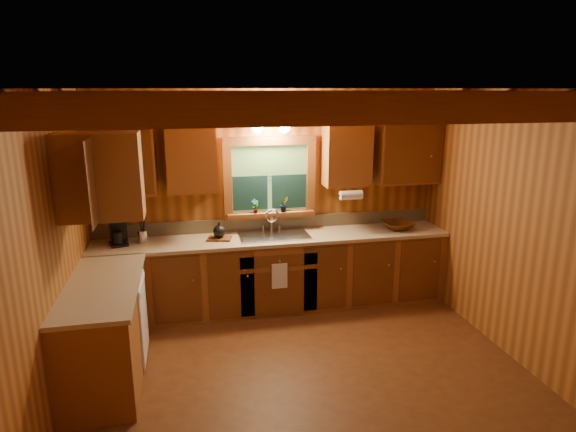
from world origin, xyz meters
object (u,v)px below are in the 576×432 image
at_px(coffee_maker, 118,231).
at_px(sink, 274,239).
at_px(wicker_basket, 398,226).
at_px(cutting_board, 219,238).

bearing_deg(coffee_maker, sink, -20.18).
bearing_deg(wicker_basket, sink, 178.70).
height_order(coffee_maker, cutting_board, coffee_maker).
xyz_separation_m(coffee_maker, cutting_board, (1.12, -0.05, -0.14)).
relative_size(coffee_maker, wicker_basket, 0.85).
bearing_deg(cutting_board, sink, 14.29).
relative_size(sink, wicker_basket, 2.22).
bearing_deg(coffee_maker, wicker_basket, -20.17).
height_order(sink, wicker_basket, sink).
relative_size(sink, coffee_maker, 2.62).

